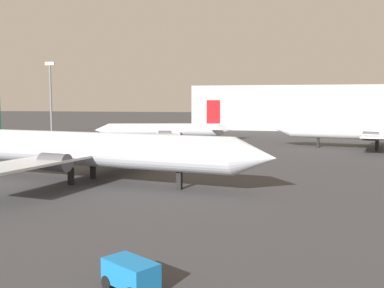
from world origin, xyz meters
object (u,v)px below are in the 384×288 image
Objects in this scene: airplane_on_taxiway at (91,149)px; light_mast_left at (51,92)px; baggage_cart at (131,273)px; airplane_far_left at (371,131)px; airplane_far_right at (165,130)px.

airplane_on_taxiway is 74.27m from light_mast_left.
baggage_cart is at bearing -51.51° from airplane_on_taxiway.
light_mast_left reaches higher than baggage_cart.
airplane_far_left is at bearing -19.27° from light_mast_left.
airplane_far_left reaches higher than baggage_cart.
airplane_far_left is at bearing 59.95° from airplane_on_taxiway.
light_mast_left is (-36.05, 22.34, 7.42)m from airplane_far_right.
airplane_far_left is 35.25m from airplane_far_right.
light_mast_left reaches higher than airplane_far_left.
airplane_far_left is 1.26× the size of airplane_far_right.
airplane_on_taxiway is 2.04× the size of light_mast_left.
baggage_cart is at bearing -58.14° from light_mast_left.
airplane_far_left is 1.80× the size of light_mast_left.
light_mast_left is (-71.21, 24.89, 6.85)m from airplane_far_left.
baggage_cart is 0.16× the size of light_mast_left.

